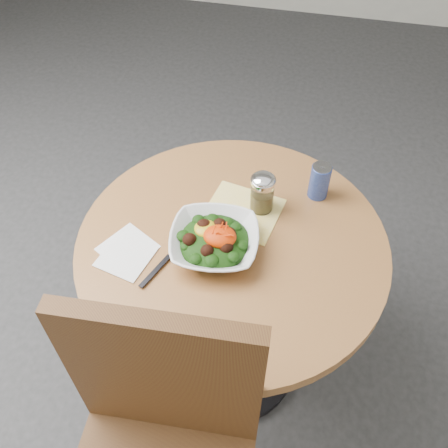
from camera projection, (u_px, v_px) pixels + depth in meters
name	position (u px, v px, depth m)	size (l,w,h in m)	color
ground	(230.00, 359.00, 2.00)	(6.00, 6.00, 0.00)	#2D2D30
table	(231.00, 280.00, 1.58)	(0.90, 0.90, 0.75)	black
cloth_napkin	(242.00, 212.00, 1.50)	(0.22, 0.20, 0.00)	yellow
paper_napkins	(127.00, 252.00, 1.40)	(0.18, 0.20, 0.00)	white
salad_bowl	(214.00, 241.00, 1.39)	(0.28, 0.28, 0.09)	white
fork	(166.00, 261.00, 1.38)	(0.09, 0.19, 0.00)	black
spice_shaker	(262.00, 193.00, 1.47)	(0.07, 0.07, 0.13)	silver
beverage_can	(320.00, 181.00, 1.51)	(0.06, 0.06, 0.12)	navy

